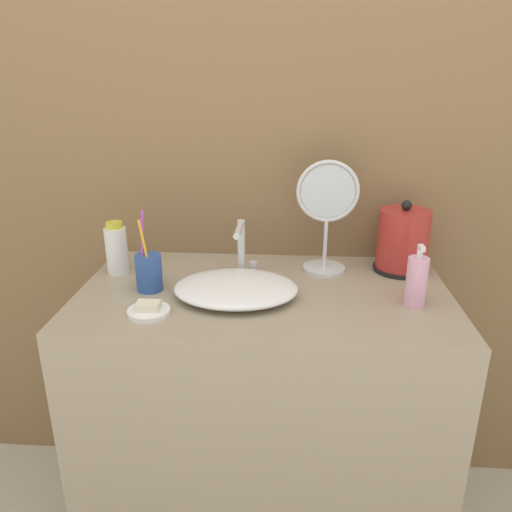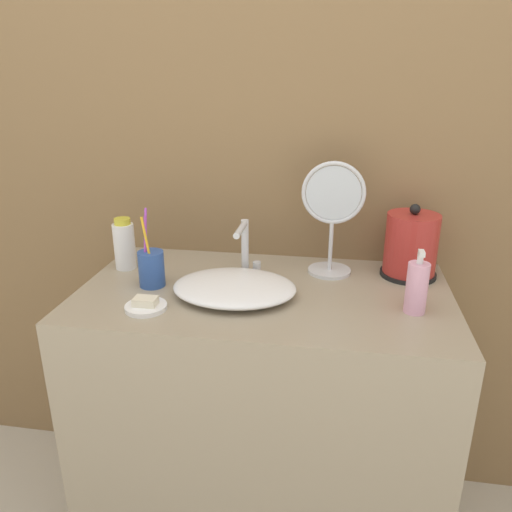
% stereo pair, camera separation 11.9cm
% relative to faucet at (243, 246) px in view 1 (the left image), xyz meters
% --- Properties ---
extents(wall_back, '(6.00, 0.04, 2.60)m').
position_rel_faucet_xyz_m(wall_back, '(0.07, 0.21, 0.37)').
color(wall_back, olive).
rests_on(wall_back, ground_plane).
extents(vanity_counter, '(1.02, 0.57, 0.84)m').
position_rel_faucet_xyz_m(vanity_counter, '(0.07, -0.09, -0.51)').
color(vanity_counter, gray).
rests_on(vanity_counter, ground_plane).
extents(sink_basin, '(0.33, 0.26, 0.05)m').
position_rel_faucet_xyz_m(sink_basin, '(-0.01, -0.14, -0.07)').
color(sink_basin, white).
rests_on(sink_basin, vanity_counter).
extents(faucet, '(0.06, 0.14, 0.17)m').
position_rel_faucet_xyz_m(faucet, '(0.00, 0.00, 0.00)').
color(faucet, silver).
rests_on(faucet, vanity_counter).
extents(electric_kettle, '(0.16, 0.16, 0.22)m').
position_rel_faucet_xyz_m(electric_kettle, '(0.47, 0.08, -0.01)').
color(electric_kettle, black).
rests_on(electric_kettle, vanity_counter).
extents(toothbrush_cup, '(0.07, 0.07, 0.22)m').
position_rel_faucet_xyz_m(toothbrush_cup, '(-0.25, -0.11, -0.04)').
color(toothbrush_cup, '#2D519E').
rests_on(toothbrush_cup, vanity_counter).
extents(lotion_bottle, '(0.05, 0.05, 0.17)m').
position_rel_faucet_xyz_m(lotion_bottle, '(0.46, -0.16, -0.03)').
color(lotion_bottle, '#EAA8C6').
rests_on(lotion_bottle, vanity_counter).
extents(shampoo_bottle, '(0.06, 0.06, 0.16)m').
position_rel_faucet_xyz_m(shampoo_bottle, '(-0.37, 0.00, -0.02)').
color(shampoo_bottle, white).
rests_on(shampoo_bottle, vanity_counter).
extents(soap_dish, '(0.11, 0.11, 0.03)m').
position_rel_faucet_xyz_m(soap_dish, '(-0.21, -0.26, -0.08)').
color(soap_dish, white).
rests_on(soap_dish, vanity_counter).
extents(vanity_mirror, '(0.18, 0.13, 0.33)m').
position_rel_faucet_xyz_m(vanity_mirror, '(0.24, 0.07, 0.09)').
color(vanity_mirror, silver).
rests_on(vanity_mirror, vanity_counter).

